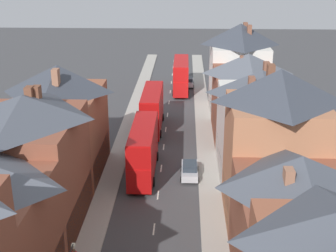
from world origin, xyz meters
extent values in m
cube|color=#A8A399|center=(-5.10, 38.00, 0.07)|extent=(2.20, 104.00, 0.14)
cube|color=#A8A399|center=(5.10, 38.00, 0.07)|extent=(2.20, 104.00, 0.14)
cube|color=silver|center=(0.00, 18.00, 0.01)|extent=(0.14, 1.80, 0.01)
cube|color=silver|center=(0.00, 24.00, 0.01)|extent=(0.14, 1.80, 0.01)
cube|color=silver|center=(0.00, 30.00, 0.01)|extent=(0.14, 1.80, 0.01)
cube|color=silver|center=(0.00, 36.00, 0.01)|extent=(0.14, 1.80, 0.01)
cube|color=silver|center=(0.00, 42.00, 0.01)|extent=(0.14, 1.80, 0.01)
cube|color=silver|center=(0.00, 48.00, 0.01)|extent=(0.14, 1.80, 0.01)
cube|color=silver|center=(0.00, 54.00, 0.01)|extent=(0.14, 1.80, 0.01)
cube|color=silver|center=(0.00, 60.00, 0.01)|extent=(0.14, 1.80, 0.01)
cube|color=silver|center=(0.00, 66.00, 0.01)|extent=(0.14, 1.80, 0.01)
cube|color=silver|center=(0.00, 72.00, 0.01)|extent=(0.14, 1.80, 0.01)
cube|color=silver|center=(0.00, 78.00, 0.01)|extent=(0.14, 1.80, 0.01)
cube|color=silver|center=(0.00, 84.00, 0.01)|extent=(0.14, 1.80, 0.01)
cube|color=brown|center=(-10.20, 18.08, 4.95)|extent=(8.00, 10.45, 9.90)
cube|color=navy|center=(-6.26, 18.08, 1.60)|extent=(0.12, 9.62, 3.20)
pyramid|color=#474C56|center=(-10.20, 18.08, 10.86)|extent=(8.00, 10.45, 1.92)
cube|color=brown|center=(-9.53, 19.66, 11.49)|extent=(0.60, 0.90, 1.27)
cube|color=brown|center=(-9.95, 19.19, 11.53)|extent=(0.60, 0.90, 1.34)
cube|color=#935138|center=(-10.20, 28.52, 4.52)|extent=(8.00, 10.44, 9.05)
cube|color=navy|center=(-6.26, 28.52, 1.60)|extent=(0.12, 9.60, 3.20)
pyramid|color=#383D47|center=(-10.20, 28.52, 10.43)|extent=(8.00, 10.44, 2.77)
cube|color=#99664C|center=(-9.66, 26.00, 11.22)|extent=(0.60, 0.90, 1.59)
cube|color=brown|center=(10.20, 11.57, 3.74)|extent=(8.00, 10.13, 7.48)
pyramid|color=#474C56|center=(10.20, 11.57, 8.69)|extent=(8.00, 10.13, 2.43)
cube|color=#99664C|center=(9.05, 10.16, 9.16)|extent=(0.60, 0.90, 0.95)
cube|color=#B2704C|center=(10.20, 20.54, 5.34)|extent=(8.00, 7.81, 10.67)
cube|color=#1E5133|center=(6.26, 20.54, 1.60)|extent=(0.12, 7.18, 3.20)
pyramid|color=#383D47|center=(10.20, 20.54, 12.09)|extent=(8.00, 7.81, 2.83)
cube|color=brown|center=(9.75, 22.68, 12.73)|extent=(0.60, 0.90, 1.29)
cube|color=silver|center=(10.20, 29.60, 4.43)|extent=(8.00, 10.31, 8.85)
cube|color=#1E5133|center=(6.26, 29.60, 1.60)|extent=(0.12, 9.48, 3.20)
pyramid|color=#474C56|center=(10.20, 29.60, 10.04)|extent=(8.00, 10.31, 2.37)
cube|color=brown|center=(8.89, 27.49, 10.55)|extent=(0.60, 0.90, 1.03)
cube|color=brown|center=(10.98, 31.93, 10.78)|extent=(0.60, 0.90, 1.49)
cube|color=brown|center=(10.20, 40.30, 4.10)|extent=(8.00, 11.09, 8.19)
cube|color=navy|center=(6.26, 40.30, 1.60)|extent=(0.12, 10.21, 3.20)
pyramid|color=#565B66|center=(10.20, 40.30, 9.44)|extent=(8.00, 11.09, 2.49)
cube|color=brown|center=(9.48, 40.41, 9.89)|extent=(0.60, 0.90, 0.91)
cube|color=silver|center=(10.20, 50.17, 4.96)|extent=(8.00, 8.65, 9.92)
cube|color=black|center=(6.26, 50.17, 1.60)|extent=(0.12, 7.95, 3.20)
pyramid|color=#383D47|center=(10.20, 50.17, 11.41)|extent=(8.00, 8.65, 2.98)
cube|color=brown|center=(11.03, 51.66, 12.13)|extent=(0.60, 0.90, 1.43)
cube|color=brown|center=(11.30, 49.29, 12.12)|extent=(0.60, 0.90, 1.42)
cube|color=red|center=(1.80, 60.55, 1.65)|extent=(2.44, 10.80, 2.50)
cube|color=red|center=(1.80, 60.55, 4.05)|extent=(2.44, 10.58, 2.30)
cube|color=red|center=(1.80, 60.55, 5.25)|extent=(2.39, 10.37, 0.10)
cube|color=#28333D|center=(1.80, 65.90, 1.85)|extent=(2.20, 0.10, 1.20)
cube|color=#28333D|center=(1.80, 65.90, 4.15)|extent=(2.20, 0.10, 1.10)
cube|color=#28333D|center=(0.61, 60.55, 1.90)|extent=(0.06, 9.18, 0.90)
cube|color=#28333D|center=(0.61, 60.55, 4.15)|extent=(0.06, 9.18, 0.90)
cube|color=yellow|center=(1.80, 65.90, 4.95)|extent=(1.34, 0.08, 0.32)
cylinder|color=black|center=(0.58, 63.90, 0.50)|extent=(0.30, 1.00, 1.00)
cylinder|color=black|center=(3.02, 63.90, 0.50)|extent=(0.30, 1.00, 1.00)
cylinder|color=black|center=(0.58, 57.58, 0.50)|extent=(0.30, 1.00, 1.00)
cylinder|color=black|center=(3.02, 57.58, 0.50)|extent=(0.30, 1.00, 1.00)
cube|color=#B70F0F|center=(-1.80, 28.75, 1.65)|extent=(2.44, 10.80, 2.50)
cube|color=#B70F0F|center=(-1.80, 28.75, 4.05)|extent=(2.44, 10.58, 2.30)
cube|color=#B70F0F|center=(-1.80, 28.75, 5.25)|extent=(2.39, 10.37, 0.10)
cube|color=#28333D|center=(-1.80, 34.10, 1.85)|extent=(2.20, 0.10, 1.20)
cube|color=#28333D|center=(-1.80, 34.10, 4.15)|extent=(2.20, 0.10, 1.10)
cube|color=#28333D|center=(-2.99, 28.75, 1.90)|extent=(0.06, 9.18, 0.90)
cube|color=#28333D|center=(-2.99, 28.75, 4.15)|extent=(0.06, 9.18, 0.90)
cube|color=yellow|center=(-1.80, 34.10, 4.95)|extent=(1.34, 0.08, 0.32)
cylinder|color=black|center=(-3.02, 32.09, 0.50)|extent=(0.30, 1.00, 1.00)
cylinder|color=black|center=(-0.58, 32.09, 0.50)|extent=(0.30, 1.00, 1.00)
cylinder|color=black|center=(-3.02, 25.78, 0.50)|extent=(0.30, 1.00, 1.00)
cylinder|color=black|center=(-0.58, 25.78, 0.50)|extent=(0.30, 1.00, 1.00)
cube|color=#B70F0F|center=(-1.80, 42.09, 1.65)|extent=(2.44, 10.80, 2.50)
cube|color=#B70F0F|center=(-1.80, 42.09, 4.05)|extent=(2.44, 10.58, 2.30)
cube|color=#B70F0F|center=(-1.80, 42.09, 5.25)|extent=(2.39, 10.37, 0.10)
cube|color=#28333D|center=(-1.80, 47.44, 1.85)|extent=(2.20, 0.10, 1.20)
cube|color=#28333D|center=(-1.80, 47.44, 4.15)|extent=(2.20, 0.10, 1.10)
cube|color=#28333D|center=(-2.99, 42.09, 1.90)|extent=(0.06, 9.18, 0.90)
cube|color=#28333D|center=(-2.99, 42.09, 4.15)|extent=(0.06, 9.18, 0.90)
cube|color=yellow|center=(-1.80, 47.44, 4.95)|extent=(1.34, 0.08, 0.32)
cylinder|color=black|center=(-3.02, 45.43, 0.50)|extent=(0.30, 1.00, 1.00)
cylinder|color=black|center=(-0.58, 45.43, 0.50)|extent=(0.30, 1.00, 1.00)
cylinder|color=black|center=(-3.02, 39.12, 0.50)|extent=(0.30, 1.00, 1.00)
cylinder|color=black|center=(-0.58, 39.12, 0.50)|extent=(0.30, 1.00, 1.00)
cube|color=silver|center=(3.10, 63.76, 0.64)|extent=(1.70, 4.21, 0.67)
cube|color=#28333D|center=(3.10, 63.55, 1.28)|extent=(1.46, 2.11, 0.60)
cylinder|color=black|center=(2.25, 65.06, 0.31)|extent=(0.20, 0.62, 0.62)
cylinder|color=black|center=(3.95, 65.06, 0.31)|extent=(0.20, 0.62, 0.62)
cylinder|color=black|center=(2.25, 62.45, 0.31)|extent=(0.20, 0.62, 0.62)
cylinder|color=black|center=(3.95, 62.45, 0.31)|extent=(0.20, 0.62, 0.62)
cube|color=#B7BABF|center=(3.10, 28.12, 0.68)|extent=(1.70, 4.26, 0.73)
cube|color=#28333D|center=(3.10, 27.91, 1.34)|extent=(1.46, 2.13, 0.60)
cylinder|color=black|center=(2.25, 29.44, 0.31)|extent=(0.20, 0.62, 0.62)
cylinder|color=black|center=(3.95, 29.44, 0.31)|extent=(0.20, 0.62, 0.62)
cylinder|color=black|center=(2.25, 26.80, 0.31)|extent=(0.20, 0.62, 0.62)
cylinder|color=black|center=(3.95, 26.80, 0.31)|extent=(0.20, 0.62, 0.62)
sphere|color=brown|center=(-5.51, 12.42, 1.64)|extent=(0.22, 0.22, 0.22)
cylinder|color=black|center=(-4.25, 7.33, 5.40)|extent=(0.08, 0.90, 0.08)
cube|color=beige|center=(-4.25, 7.78, 5.32)|extent=(0.20, 0.32, 0.20)
camera|label=1|loc=(2.51, -16.33, 22.25)|focal=50.00mm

